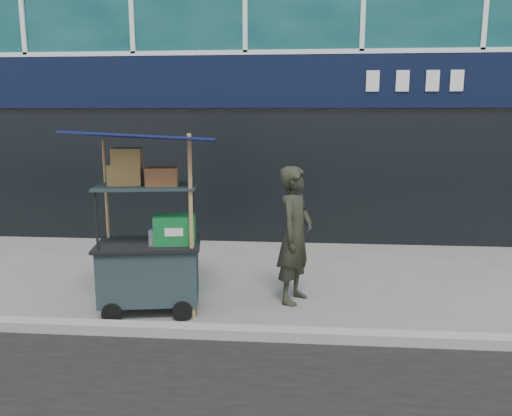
{
  "coord_description": "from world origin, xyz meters",
  "views": [
    {
      "loc": [
        0.95,
        -5.11,
        2.33
      ],
      "look_at": [
        0.41,
        1.2,
        1.15
      ],
      "focal_mm": 35.0,
      "sensor_mm": 36.0,
      "label": 1
    }
  ],
  "objects": [
    {
      "name": "ground",
      "position": [
        0.0,
        0.0,
        0.0
      ],
      "size": [
        80.0,
        80.0,
        0.0
      ],
      "primitive_type": "plane",
      "color": "slate",
      "rests_on": "ground"
    },
    {
      "name": "curb",
      "position": [
        0.0,
        -0.2,
        0.06
      ],
      "size": [
        80.0,
        0.18,
        0.12
      ],
      "primitive_type": "cube",
      "color": "#98978F",
      "rests_on": "ground"
    },
    {
      "name": "vendor_cart",
      "position": [
        -0.79,
        0.48,
        0.76
      ],
      "size": [
        1.78,
        1.39,
        2.18
      ],
      "rotation": [
        0.0,
        0.0,
        0.17
      ],
      "color": "#1B2B2E",
      "rests_on": "ground"
    },
    {
      "name": "vendor_man",
      "position": [
        0.92,
        0.94,
        0.86
      ],
      "size": [
        0.61,
        0.73,
        1.72
      ],
      "primitive_type": "imported",
      "rotation": [
        0.0,
        0.0,
        1.19
      ],
      "color": "#27291E",
      "rests_on": "ground"
    }
  ]
}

